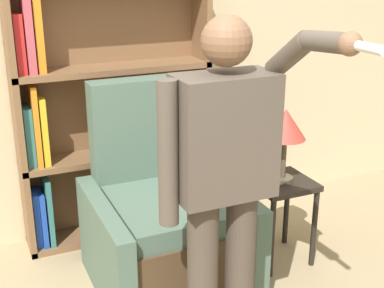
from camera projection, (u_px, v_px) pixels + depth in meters
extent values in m
cube|color=beige|center=(91.00, 39.00, 3.62)|extent=(8.00, 0.06, 2.80)
cube|color=brown|center=(18.00, 124.00, 3.42)|extent=(0.04, 0.28, 1.83)
cube|color=brown|center=(201.00, 103.00, 3.91)|extent=(0.04, 0.28, 1.83)
cube|color=brown|center=(110.00, 108.00, 3.78)|extent=(1.33, 0.01, 1.83)
cube|color=brown|center=(121.00, 229.00, 3.96)|extent=(1.33, 0.28, 0.04)
cube|color=brown|center=(118.00, 154.00, 3.76)|extent=(1.33, 0.28, 0.04)
cube|color=brown|center=(113.00, 69.00, 3.56)|extent=(1.33, 0.28, 0.04)
cube|color=#1E47B2|center=(36.00, 218.00, 3.66)|extent=(0.04, 0.18, 0.39)
cube|color=#1E47B2|center=(42.00, 217.00, 3.68)|extent=(0.03, 0.22, 0.38)
cube|color=#337070|center=(48.00, 209.00, 3.68)|extent=(0.03, 0.22, 0.48)
cube|color=#337070|center=(28.00, 136.00, 3.47)|extent=(0.05, 0.18, 0.39)
cube|color=orange|center=(35.00, 125.00, 3.46)|extent=(0.04, 0.22, 0.54)
cube|color=gold|center=(43.00, 130.00, 3.49)|extent=(0.04, 0.20, 0.45)
cube|color=red|center=(19.00, 44.00, 3.27)|extent=(0.06, 0.18, 0.37)
cube|color=#BC4C56|center=(28.00, 35.00, 3.27)|extent=(0.05, 0.19, 0.46)
cube|color=orange|center=(38.00, 34.00, 3.29)|extent=(0.05, 0.16, 0.48)
cube|color=#4C3823|center=(168.00, 250.00, 3.27)|extent=(0.69, 0.84, 0.47)
cube|color=#4C6656|center=(170.00, 209.00, 3.13)|extent=(0.65, 0.72, 0.12)
cube|color=#4C6656|center=(146.00, 154.00, 3.43)|extent=(0.69, 0.16, 0.99)
cube|color=#4C6656|center=(105.00, 253.00, 3.09)|extent=(0.10, 0.92, 0.61)
cube|color=#4C6656|center=(226.00, 227.00, 3.39)|extent=(0.10, 0.92, 0.61)
cylinder|color=#473D33|center=(203.00, 282.00, 2.59)|extent=(0.15, 0.15, 0.89)
cylinder|color=#473D33|center=(240.00, 272.00, 2.67)|extent=(0.15, 0.15, 0.89)
cube|color=#51473D|center=(224.00, 137.00, 2.38)|extent=(0.45, 0.24, 0.57)
sphere|color=brown|center=(227.00, 41.00, 2.24)|extent=(0.22, 0.22, 0.22)
cylinder|color=#51473D|center=(168.00, 155.00, 2.29)|extent=(0.09, 0.09, 0.66)
cylinder|color=#51473D|center=(289.00, 56.00, 2.25)|extent=(0.09, 0.28, 0.23)
cylinder|color=#51473D|center=(327.00, 42.00, 2.01)|extent=(0.08, 0.27, 0.10)
sphere|color=brown|center=(350.00, 44.00, 1.90)|extent=(0.09, 0.09, 0.09)
cylinder|color=white|center=(369.00, 48.00, 1.82)|extent=(0.04, 0.15, 0.04)
cube|color=black|center=(282.00, 183.00, 3.43)|extent=(0.38, 0.38, 0.04)
cylinder|color=black|center=(272.00, 239.00, 3.33)|extent=(0.04, 0.04, 0.54)
cylinder|color=black|center=(314.00, 229.00, 3.45)|extent=(0.04, 0.04, 0.54)
cylinder|color=black|center=(246.00, 217.00, 3.61)|extent=(0.04, 0.04, 0.54)
cylinder|color=black|center=(286.00, 208.00, 3.73)|extent=(0.04, 0.04, 0.54)
cylinder|color=#4C4233|center=(282.00, 179.00, 3.42)|extent=(0.14, 0.14, 0.02)
cylinder|color=#4C4233|center=(284.00, 158.00, 3.38)|extent=(0.03, 0.03, 0.26)
cone|color=#B2382D|center=(286.00, 124.00, 3.30)|extent=(0.26, 0.26, 0.19)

